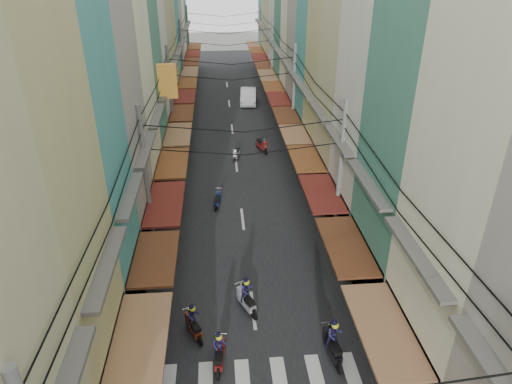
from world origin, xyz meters
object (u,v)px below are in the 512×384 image
bicycle (391,261)px  traffic_sign (364,247)px  white_car (248,103)px  market_umbrella (391,253)px

bicycle → traffic_sign: size_ratio=0.54×
bicycle → traffic_sign: traffic_sign is taller
white_car → market_umbrella: (4.25, -31.37, 2.31)m
white_car → traffic_sign: bearing=-79.1°
white_car → traffic_sign: traffic_sign is taller
bicycle → traffic_sign: bearing=120.2°
bicycle → market_umbrella: 3.52m
traffic_sign → bicycle: bearing=36.4°
market_umbrella → traffic_sign: bearing=142.0°
bicycle → market_umbrella: (-1.18, -2.38, 2.31)m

